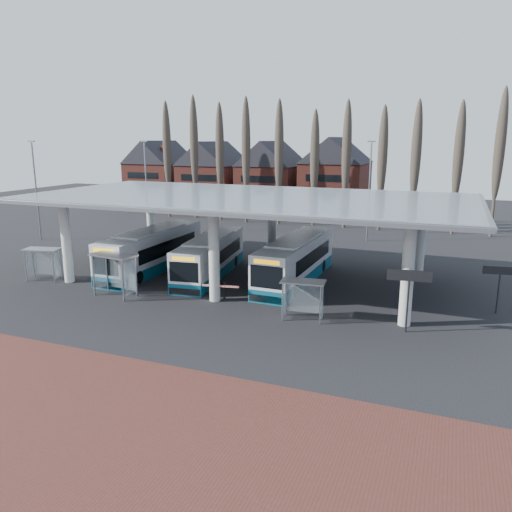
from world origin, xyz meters
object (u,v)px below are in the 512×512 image
at_px(bus_2, 296,261).
at_px(shelter_2, 303,291).
at_px(shelter_1, 116,265).
at_px(bus_0, 153,251).
at_px(bus_1, 210,257).
at_px(shelter_0, 44,257).

distance_m(bus_2, shelter_2, 8.11).
xyz_separation_m(bus_2, shelter_1, (-10.23, -7.82, 0.55)).
relative_size(bus_0, shelter_1, 3.64).
bearing_deg(shelter_1, bus_1, 70.34).
bearing_deg(shelter_2, shelter_0, 170.69).
relative_size(bus_0, shelter_0, 4.24).
bearing_deg(bus_1, bus_0, 174.30).
relative_size(bus_1, shelter_2, 4.19).
bearing_deg(bus_0, shelter_0, -138.06).
xyz_separation_m(bus_1, bus_2, (6.62, 0.93, 0.11)).
bearing_deg(shelter_0, shelter_1, -22.64).
relative_size(bus_1, bus_2, 0.95).
xyz_separation_m(bus_2, shelter_2, (2.80, -7.61, 0.17)).
relative_size(bus_2, shelter_2, 4.43).
xyz_separation_m(bus_1, shelter_2, (9.41, -6.68, 0.28)).
relative_size(bus_0, bus_1, 1.07).
height_order(bus_2, shelter_2, bus_2).
distance_m(bus_1, shelter_2, 11.55).
distance_m(bus_1, shelter_0, 12.44).
distance_m(shelter_0, shelter_2, 20.50).
xyz_separation_m(shelter_1, shelter_2, (13.02, 0.22, -0.38)).
distance_m(shelter_1, shelter_2, 13.03).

